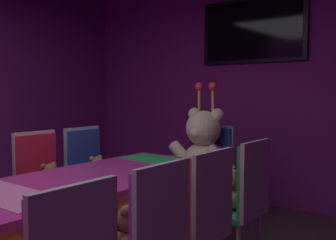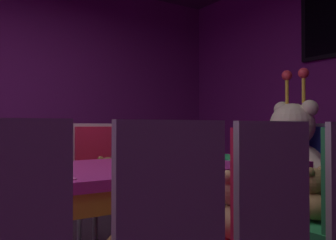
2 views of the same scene
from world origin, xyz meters
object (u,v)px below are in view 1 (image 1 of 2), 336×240
teddy_left_4 (50,181)px  teddy_right_4 (182,210)px  king_teddy_bear (203,149)px  chair_left_4 (40,177)px  chair_right_4 (202,214)px  banquet_table (7,209)px  teddy_right_5 (227,192)px  wall_tv (252,30)px  chair_right_3 (151,239)px  chair_left_5 (87,167)px  throne_chair (212,164)px  chair_right_5 (245,194)px  teddy_right_3 (130,235)px  teddy_left_5 (97,172)px

teddy_left_4 → teddy_right_4: (1.38, -0.01, 0.02)m
king_teddy_bear → chair_left_4: bearing=-33.7°
chair_right_4 → banquet_table: bearing=43.3°
chair_right_4 → teddy_right_5: size_ratio=3.20×
king_teddy_bear → wall_tv: wall_tv is taller
chair_right_3 → chair_left_5: bearing=-31.4°
banquet_table → teddy_right_5: (0.67, 1.36, -0.07)m
throne_chair → wall_tv: 1.70m
teddy_right_5 → wall_tv: (-0.67, 1.75, 1.47)m
chair_right_5 → king_teddy_bear: king_teddy_bear is taller
teddy_right_5 → throne_chair: (-0.67, 0.87, 0.01)m
chair_left_4 → chair_right_4: bearing=-0.4°
chair_left_4 → throne_chair: same height
chair_left_4 → wall_tv: 2.87m
chair_left_5 → teddy_right_5: (1.52, 0.05, -0.01)m
chair_left_4 → teddy_right_3: chair_left_4 is taller
chair_right_4 → teddy_left_4: bearing=-0.5°
chair_left_4 → throne_chair: (0.85, 1.44, 0.00)m
banquet_table → chair_right_4: bearing=43.3°
chair_right_3 → wall_tv: wall_tv is taller
banquet_table → chair_left_4: 1.16m
teddy_left_5 → teddy_right_5: bearing=1.9°
teddy_right_5 → king_teddy_bear: size_ratio=0.32×
teddy_right_3 → teddy_right_4: size_ratio=0.93×
chair_right_4 → teddy_right_5: (-0.15, 0.58, -0.01)m
king_teddy_bear → chair_right_3: bearing=25.3°
teddy_right_5 → chair_left_4: bearing=20.7°
king_teddy_bear → banquet_table: bearing=-0.0°
throne_chair → teddy_right_5: bearing=37.5°
chair_right_3 → king_teddy_bear: (-0.84, 1.77, 0.17)m
banquet_table → chair_left_5: 1.56m
teddy_left_4 → chair_right_4: bearing=-0.5°
chair_right_3 → teddy_right_3: 0.14m
chair_right_5 → teddy_right_5: 0.14m
banquet_table → teddy_right_3: size_ratio=10.87×
chair_right_5 → banquet_table: bearing=59.2°
teddy_right_3 → king_teddy_bear: 1.91m
chair_left_5 → throne_chair: same height
chair_right_4 → teddy_right_4: bearing=-0.0°
chair_right_3 → throne_chair: (-0.84, 1.95, 0.00)m
teddy_left_4 → teddy_right_4: bearing=-0.5°
teddy_right_3 → chair_right_3: bearing=180.0°
teddy_left_5 → teddy_right_4: bearing=-21.3°
chair_right_5 → king_teddy_bear: bearing=-40.7°
teddy_left_5 → chair_right_3: 1.86m
banquet_table → teddy_left_4: banquet_table is taller
banquet_table → chair_right_3: size_ratio=3.42×
teddy_right_3 → teddy_right_5: bearing=-88.6°
chair_right_3 → teddy_right_4: 0.52m
teddy_right_4 → king_teddy_bear: king_teddy_bear is taller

